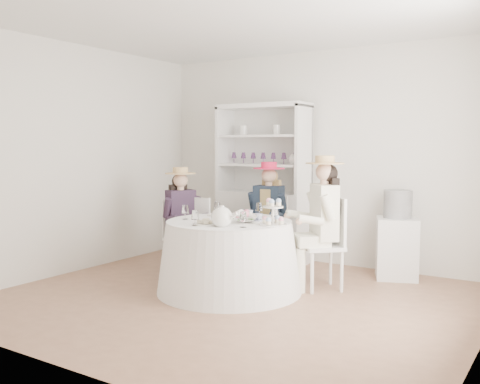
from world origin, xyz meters
The scene contains 22 objects.
ground centered at (0.00, 0.00, 0.00)m, with size 4.50×4.50×0.00m, color brown.
ceiling centered at (0.00, 0.00, 2.70)m, with size 4.50×4.50×0.00m, color white.
wall_back centered at (0.00, 2.00, 1.35)m, with size 4.50×4.50×0.00m, color white.
wall_front centered at (0.00, -2.00, 1.35)m, with size 4.50×4.50×0.00m, color white.
wall_left centered at (-2.25, 0.00, 1.35)m, with size 4.50×4.50×0.00m, color white.
tea_table centered at (-0.19, 0.19, 0.37)m, with size 1.49×1.49×0.74m.
hutch centered at (-0.65, 1.69, 0.73)m, with size 1.24×0.55×2.04m.
side_table centered at (1.10, 1.69, 0.34)m, with size 0.44×0.44×0.69m, color silver.
hatbox centered at (1.10, 1.69, 0.85)m, with size 0.32×0.32×0.32m, color black.
guest_left centered at (-1.09, 0.54, 0.71)m, with size 0.53×0.48×1.25m.
guest_mid centered at (-0.28, 1.16, 0.74)m, with size 0.48×0.50×1.31m.
guest_right centered at (0.57, 0.79, 0.79)m, with size 0.60×0.59×1.40m.
spare_chair centered at (-0.94, 0.75, 0.48)m, with size 0.37×0.37×0.90m.
teacup_a centered at (-0.39, 0.35, 0.77)m, with size 0.09×0.09×0.07m, color white.
teacup_b centered at (-0.13, 0.50, 0.78)m, with size 0.08×0.08×0.07m, color white.
teacup_c centered at (0.06, 0.35, 0.77)m, with size 0.08×0.08×0.07m, color white.
flower_bowl centered at (0.02, 0.19, 0.77)m, with size 0.23×0.23×0.06m, color white.
flower_arrangement centered at (0.01, 0.12, 0.82)m, with size 0.17×0.18×0.07m.
table_teapot centered at (-0.03, -0.17, 0.83)m, with size 0.28×0.20×0.21m.
sandwich_plate centered at (-0.23, -0.16, 0.75)m, with size 0.25×0.25×0.06m.
cupcake_stand centered at (0.34, 0.16, 0.83)m, with size 0.27×0.27×0.25m.
stemware_set centered at (-0.19, 0.19, 0.81)m, with size 0.96×1.01×0.15m.
Camera 1 is at (2.82, -4.31, 1.51)m, focal length 40.00 mm.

